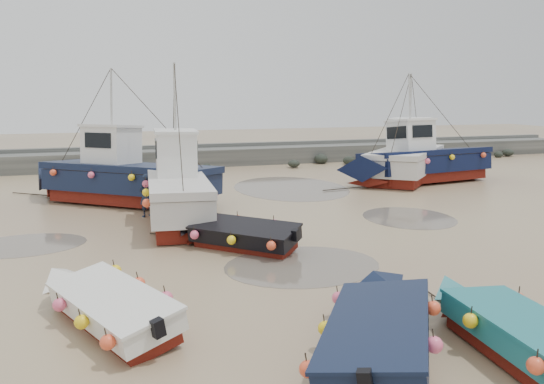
% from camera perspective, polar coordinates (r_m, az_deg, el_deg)
% --- Properties ---
extents(ground, '(120.00, 120.00, 0.00)m').
position_cam_1_polar(ground, '(17.83, 7.92, -6.07)').
color(ground, tan).
rests_on(ground, ground).
extents(seawall, '(60.00, 4.92, 1.50)m').
position_cam_1_polar(seawall, '(38.38, -6.28, 3.80)').
color(seawall, slate).
rests_on(seawall, ground).
extents(puddle_a, '(4.73, 4.73, 0.01)m').
position_cam_1_polar(puddle_a, '(16.03, 3.26, -7.87)').
color(puddle_a, '#63594D').
rests_on(puddle_a, ground).
extents(puddle_b, '(3.69, 3.69, 0.01)m').
position_cam_1_polar(puddle_b, '(22.72, 14.51, -2.68)').
color(puddle_b, '#63594D').
rests_on(puddle_b, ground).
extents(puddle_c, '(4.11, 4.11, 0.01)m').
position_cam_1_polar(puddle_c, '(19.93, -25.21, -5.20)').
color(puddle_c, '#63594D').
rests_on(puddle_c, ground).
extents(puddle_d, '(6.08, 6.08, 0.01)m').
position_cam_1_polar(puddle_d, '(28.98, 2.00, 0.45)').
color(puddle_d, '#63594D').
rests_on(puddle_d, ground).
extents(dinghy_0, '(3.18, 5.83, 1.43)m').
position_cam_1_polar(dinghy_0, '(12.55, -17.11, -11.02)').
color(dinghy_0, maroon).
rests_on(dinghy_0, ground).
extents(dinghy_1, '(4.42, 5.95, 1.43)m').
position_cam_1_polar(dinghy_1, '(11.08, 11.97, -13.77)').
color(dinghy_1, maroon).
rests_on(dinghy_1, ground).
extents(dinghy_2, '(2.28, 5.78, 1.43)m').
position_cam_1_polar(dinghy_2, '(11.82, 24.34, -12.85)').
color(dinghy_2, maroon).
rests_on(dinghy_2, ground).
extents(dinghy_4, '(4.69, 4.59, 1.43)m').
position_cam_1_polar(dinghy_4, '(17.74, -3.91, -4.23)').
color(dinghy_4, maroon).
rests_on(dinghy_4, ground).
extents(cabin_boat_0, '(9.84, 8.13, 6.22)m').
position_cam_1_polar(cabin_boat_0, '(25.79, -16.12, 1.71)').
color(cabin_boat_0, maroon).
rests_on(cabin_boat_0, ground).
extents(cabin_boat_1, '(3.06, 9.60, 6.22)m').
position_cam_1_polar(cabin_boat_1, '(21.48, -10.23, 0.43)').
color(cabin_boat_1, maroon).
rests_on(cabin_boat_1, ground).
extents(cabin_boat_2, '(11.02, 4.09, 6.22)m').
position_cam_1_polar(cabin_boat_2, '(31.61, 15.48, 3.31)').
color(cabin_boat_2, maroon).
rests_on(cabin_boat_2, ground).
extents(cabin_boat_3, '(8.50, 8.41, 6.22)m').
position_cam_1_polar(cabin_boat_3, '(32.78, 14.48, 3.63)').
color(cabin_boat_3, maroon).
rests_on(cabin_boat_3, ground).
extents(person, '(0.79, 0.71, 1.81)m').
position_cam_1_polar(person, '(22.82, -13.28, -2.58)').
color(person, '#182337').
rests_on(person, ground).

